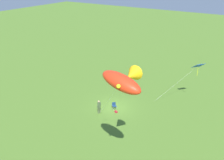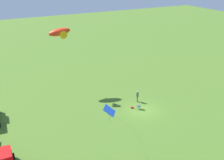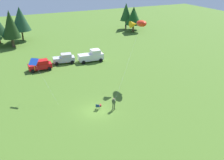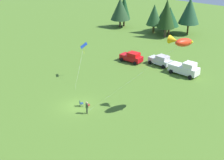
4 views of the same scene
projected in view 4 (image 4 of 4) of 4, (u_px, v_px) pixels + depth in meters
name	position (u px, v px, depth m)	size (l,w,h in m)	color
ground_plane	(78.00, 106.00, 42.40)	(160.00, 160.00, 0.00)	#496E25
person_kite_flyer	(87.00, 107.00, 40.24)	(0.56, 0.45, 1.74)	#465235
folding_chair	(81.00, 103.00, 42.22)	(0.67, 0.67, 0.82)	navy
backpack_on_grass	(88.00, 105.00, 42.49)	(0.32, 0.22, 0.22)	#AD2028
car_red_sedan	(132.00, 57.00, 57.19)	(4.22, 2.23, 1.89)	red
car_silver_compact	(161.00, 60.00, 55.68)	(4.41, 2.70, 1.89)	#BBBDC0
truck_white_pickup	(185.00, 69.00, 51.75)	(5.12, 2.67, 2.34)	silver
treeline_distant	(194.00, 18.00, 68.98)	(52.92, 10.08, 8.66)	#45372A
kite_large_fish	(181.00, 42.00, 37.93)	(10.03, 9.96, 10.11)	red
kite_diamond_blue	(84.00, 46.00, 49.57)	(2.90, 5.28, 5.63)	blue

